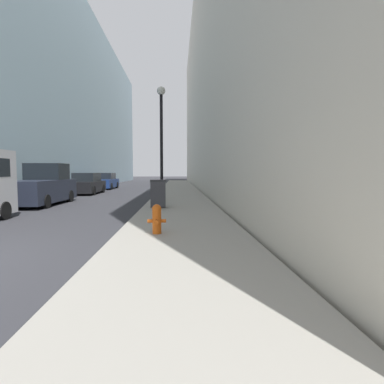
# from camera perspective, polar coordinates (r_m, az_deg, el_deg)

# --- Properties ---
(sidewalk_right) EXTENTS (3.32, 60.00, 0.14)m
(sidewalk_right) POSITION_cam_1_polar(r_m,az_deg,el_deg) (23.38, -2.45, -0.06)
(sidewalk_right) COLOR #9E998E
(sidewalk_right) RESTS_ON ground
(building_left_glass) EXTENTS (12.00, 60.00, 18.94)m
(building_left_glass) POSITION_cam_1_polar(r_m,az_deg,el_deg) (35.63, -28.92, 16.04)
(building_left_glass) COLOR #99B7C6
(building_left_glass) RESTS_ON ground
(building_right_stone) EXTENTS (12.00, 60.00, 21.90)m
(building_right_stone) POSITION_cam_1_polar(r_m,az_deg,el_deg) (33.60, 11.64, 19.83)
(building_right_stone) COLOR beige
(building_right_stone) RESTS_ON ground
(fire_hydrant) EXTENTS (0.46, 0.35, 0.73)m
(fire_hydrant) POSITION_cam_1_polar(r_m,az_deg,el_deg) (7.51, -6.73, -4.99)
(fire_hydrant) COLOR #D15614
(fire_hydrant) RESTS_ON sidewalk_right
(trash_bin) EXTENTS (0.64, 0.57, 1.20)m
(trash_bin) POSITION_cam_1_polar(r_m,az_deg,el_deg) (12.90, -6.45, -0.26)
(trash_bin) COLOR #3D3D42
(trash_bin) RESTS_ON sidewalk_right
(lamppost) EXTENTS (0.45, 0.45, 6.08)m
(lamppost) POSITION_cam_1_polar(r_m,az_deg,el_deg) (16.50, -5.85, 11.13)
(lamppost) COLOR black
(lamppost) RESTS_ON sidewalk_right
(pickup_truck) EXTENTS (2.06, 4.93, 2.12)m
(pickup_truck) POSITION_cam_1_polar(r_m,az_deg,el_deg) (17.14, -26.71, 0.81)
(pickup_truck) COLOR #232838
(pickup_truck) RESTS_ON ground
(parked_sedan_near) EXTENTS (1.85, 4.41, 1.59)m
(parked_sedan_near) POSITION_cam_1_polar(r_m,az_deg,el_deg) (23.97, -19.34, 1.40)
(parked_sedan_near) COLOR black
(parked_sedan_near) RESTS_ON ground
(parked_sedan_far) EXTENTS (1.81, 4.50, 1.57)m
(parked_sedan_far) POSITION_cam_1_polar(r_m,az_deg,el_deg) (30.45, -16.12, 1.93)
(parked_sedan_far) COLOR navy
(parked_sedan_far) RESTS_ON ground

